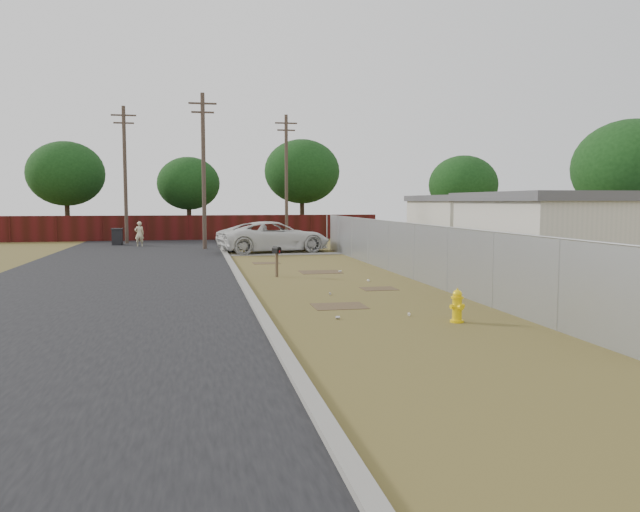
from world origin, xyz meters
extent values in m
plane|color=brown|center=(0.00, 0.00, 0.00)|extent=(120.00, 120.00, 0.00)
cube|color=black|center=(-7.50, 8.00, 0.01)|extent=(9.00, 60.00, 0.02)
cube|color=gray|center=(-3.00, 8.00, 0.06)|extent=(0.25, 60.00, 0.12)
cube|color=gray|center=(0.00, 11.50, 0.01)|extent=(6.20, 1.00, 0.03)
cylinder|color=#989BA1|center=(3.10, -9.00, 1.00)|extent=(0.06, 0.06, 2.00)
cylinder|color=#989BA1|center=(3.10, -6.00, 1.00)|extent=(0.06, 0.06, 2.00)
cylinder|color=#989BA1|center=(3.10, -3.00, 1.00)|extent=(0.06, 0.06, 2.00)
cylinder|color=#989BA1|center=(3.10, 0.00, 1.00)|extent=(0.06, 0.06, 2.00)
cylinder|color=#989BA1|center=(3.10, 3.00, 1.00)|extent=(0.06, 0.06, 2.00)
cylinder|color=#989BA1|center=(3.10, 6.00, 1.00)|extent=(0.06, 0.06, 2.00)
cylinder|color=#989BA1|center=(3.10, 9.00, 1.00)|extent=(0.06, 0.06, 2.00)
cylinder|color=#989BA1|center=(3.10, 12.00, 1.00)|extent=(0.06, 0.06, 2.00)
cylinder|color=#989BA1|center=(3.10, 15.00, 1.00)|extent=(0.06, 0.06, 2.00)
cylinder|color=#989BA1|center=(3.10, 1.00, 2.00)|extent=(0.04, 26.00, 0.04)
cube|color=gray|center=(3.10, 1.00, 1.00)|extent=(0.01, 26.00, 2.00)
cube|color=black|center=(3.16, 1.00, 0.30)|extent=(0.03, 26.00, 0.60)
cube|color=#440F0E|center=(-6.00, 25.00, 0.90)|extent=(30.00, 0.12, 1.80)
cylinder|color=#493A31|center=(-4.00, 16.00, 4.50)|extent=(0.24, 0.24, 9.00)
cube|color=#493A31|center=(-4.00, 16.00, 8.40)|extent=(1.60, 0.10, 0.10)
cube|color=#493A31|center=(-4.00, 16.00, 7.90)|extent=(1.30, 0.10, 0.10)
cylinder|color=#493A31|center=(-9.00, 22.00, 4.50)|extent=(0.24, 0.24, 9.00)
cube|color=#493A31|center=(-9.00, 22.00, 8.40)|extent=(1.60, 0.10, 0.10)
cube|color=#493A31|center=(-9.00, 22.00, 7.90)|extent=(1.30, 0.10, 0.10)
cylinder|color=#493A31|center=(2.00, 24.00, 4.50)|extent=(0.24, 0.24, 9.00)
cube|color=#493A31|center=(2.00, 24.00, 8.40)|extent=(1.60, 0.10, 0.10)
cube|color=#493A31|center=(2.00, 24.00, 7.90)|extent=(1.30, 0.10, 0.10)
cube|color=beige|center=(9.00, -2.00, 1.40)|extent=(8.00, 6.00, 2.80)
cube|color=#4E4D52|center=(9.00, -2.00, 2.95)|extent=(8.32, 6.24, 0.30)
cube|color=beige|center=(10.50, 9.00, 1.40)|extent=(7.00, 6.00, 2.80)
cube|color=#4E4D52|center=(10.50, 9.00, 2.95)|extent=(7.28, 6.24, 0.30)
cylinder|color=#332317|center=(-14.00, 29.00, 1.65)|extent=(0.36, 0.36, 3.30)
ellipsoid|color=black|center=(-14.00, 29.00, 4.88)|extent=(5.70, 5.70, 4.84)
cylinder|color=#332317|center=(-5.00, 30.00, 1.43)|extent=(0.36, 0.36, 2.86)
ellipsoid|color=black|center=(-5.00, 30.00, 4.23)|extent=(4.94, 4.94, 4.20)
cylinder|color=#332317|center=(4.00, 29.00, 1.76)|extent=(0.36, 0.36, 3.52)
ellipsoid|color=black|center=(4.00, 29.00, 5.20)|extent=(6.08, 6.08, 5.17)
cylinder|color=#332317|center=(13.00, 18.00, 1.32)|extent=(0.36, 0.36, 2.64)
ellipsoid|color=black|center=(13.00, 18.00, 3.90)|extent=(4.56, 4.56, 3.88)
cylinder|color=#332317|center=(14.00, 3.00, 1.43)|extent=(0.36, 0.36, 2.86)
ellipsoid|color=black|center=(14.00, 3.00, 4.23)|extent=(4.94, 4.94, 4.20)
cylinder|color=yellow|center=(1.37, -7.68, 0.03)|extent=(0.37, 0.37, 0.06)
cylinder|color=yellow|center=(1.37, -7.68, 0.31)|extent=(0.26, 0.26, 0.54)
cylinder|color=yellow|center=(1.37, -7.68, 0.58)|extent=(0.33, 0.33, 0.05)
sphere|color=yellow|center=(1.37, -7.68, 0.65)|extent=(0.25, 0.25, 0.21)
cylinder|color=yellow|center=(1.37, -7.68, 0.76)|extent=(0.04, 0.04, 0.06)
cylinder|color=yellow|center=(1.25, -7.70, 0.37)|extent=(0.11, 0.12, 0.10)
cylinder|color=yellow|center=(1.50, -7.65, 0.37)|extent=(0.11, 0.12, 0.10)
cylinder|color=yellow|center=(1.40, -7.80, 0.37)|extent=(0.15, 0.13, 0.13)
cube|color=brown|center=(-1.59, 1.81, 0.47)|extent=(0.11, 0.11, 0.93)
cube|color=black|center=(-1.59, 1.81, 0.96)|extent=(0.30, 0.48, 0.17)
cylinder|color=black|center=(-1.59, 1.81, 1.05)|extent=(0.30, 0.48, 0.17)
cube|color=red|center=(-1.51, 1.58, 0.96)|extent=(0.03, 0.04, 0.09)
imported|color=silver|center=(-0.28, 13.03, 0.85)|extent=(6.59, 4.09, 1.70)
imported|color=beige|center=(-7.94, 19.05, 0.78)|extent=(0.63, 0.48, 1.56)
cube|color=black|center=(-9.43, 20.50, 0.51)|extent=(0.65, 0.65, 1.02)
cube|color=black|center=(-9.43, 20.50, 1.04)|extent=(0.71, 0.71, 0.08)
cylinder|color=black|center=(-9.10, 20.19, 0.11)|extent=(0.06, 0.21, 0.21)
cylinder|color=silver|center=(0.55, -6.71, 0.04)|extent=(0.10, 0.12, 0.07)
cylinder|color=silver|center=(-0.60, -2.96, 0.04)|extent=(0.08, 0.11, 0.07)
cylinder|color=silver|center=(1.37, -0.18, 0.04)|extent=(0.08, 0.11, 0.07)
cylinder|color=silver|center=(-1.25, -6.77, 0.04)|extent=(0.10, 0.07, 0.07)
cylinder|color=silver|center=(1.06, 2.85, 0.04)|extent=(0.11, 0.08, 0.07)
camera|label=1|loc=(-4.52, -21.00, 2.78)|focal=35.00mm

